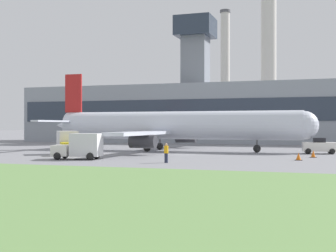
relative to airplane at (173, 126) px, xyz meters
name	(u,v)px	position (x,y,z in m)	size (l,w,h in m)	color
ground_plane	(182,154)	(2.64, -4.88, -3.08)	(400.00, 400.00, 0.00)	gray
terminal_building	(235,112)	(2.28, 29.19, 2.52)	(80.50, 13.35, 23.06)	#8C939E
smokestack_left	(225,74)	(-4.75, 55.23, 12.30)	(2.48, 2.48, 30.55)	beige
smokestack_right	(269,57)	(5.37, 55.72, 15.79)	(4.02, 4.02, 37.42)	beige
airplane	(173,126)	(0.00, 0.00, 0.00)	(33.38, 30.19, 9.87)	silver
pushback_tug	(319,147)	(17.03, -0.13, -2.30)	(3.74, 2.48, 1.76)	white
baggage_truck	(68,143)	(-8.61, -10.10, -1.85)	(4.61, 5.09, 2.53)	yellow
fuel_truck	(81,147)	(-3.79, -16.03, -1.92)	(4.71, 3.22, 2.40)	white
ground_crew_person	(166,153)	(4.96, -17.27, -2.23)	(0.38, 0.38, 1.65)	#23283D
traffic_cone_near_nose	(299,157)	(15.36, -10.81, -2.75)	(0.67, 0.67, 0.70)	black
traffic_cone_wingtip	(313,154)	(16.53, -6.59, -2.75)	(0.64, 0.64, 0.72)	black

